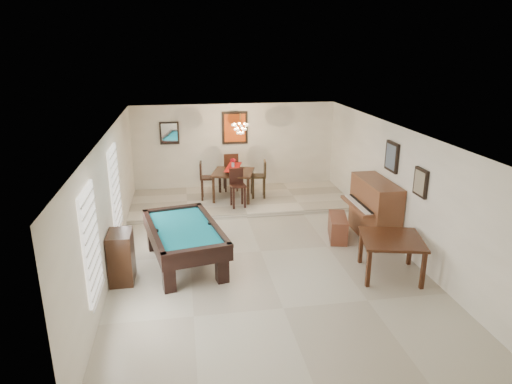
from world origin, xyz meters
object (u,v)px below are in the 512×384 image
object	(u,v)px
piano_bench	(338,227)
flower_vase	(233,163)
apothecary_chest	(121,257)
chandelier	(240,125)
dining_chair_south	(238,188)
dining_table	(233,183)
square_table	(390,257)
upright_piano	(368,210)
dining_chair_west	(208,181)
dining_chair_east	(259,179)
dining_chair_north	(230,171)
pool_table	(185,246)

from	to	relation	value
piano_bench	flower_vase	xyz separation A→B (m)	(-2.06, 2.88, 0.88)
apothecary_chest	chandelier	world-z (taller)	chandelier
flower_vase	dining_chair_south	size ratio (longest dim) A/B	0.26
chandelier	dining_table	bearing A→B (deg)	154.38
square_table	upright_piano	xyz separation A→B (m)	(0.26, 1.77, 0.29)
piano_bench	chandelier	world-z (taller)	chandelier
apothecary_chest	flower_vase	size ratio (longest dim) A/B	3.70
piano_bench	dining_chair_west	world-z (taller)	dining_chair_west
dining_table	dining_chair_east	world-z (taller)	dining_chair_east
dining_table	dining_chair_west	bearing A→B (deg)	176.42
piano_bench	dining_table	bearing A→B (deg)	125.48
upright_piano	flower_vase	bearing A→B (deg)	132.65
square_table	dining_chair_east	world-z (taller)	dining_chair_east
dining_chair_west	dining_table	bearing A→B (deg)	-88.38
chandelier	piano_bench	bearing A→B (deg)	-56.34
piano_bench	apothecary_chest	bearing A→B (deg)	-165.03
dining_chair_west	chandelier	xyz separation A→B (m)	(0.91, -0.14, 1.55)
dining_table	dining_chair_west	xyz separation A→B (m)	(-0.71, 0.04, 0.08)
square_table	dining_chair_west	world-z (taller)	dining_chair_west
dining_table	dining_chair_west	size ratio (longest dim) A/B	1.02
upright_piano	chandelier	bearing A→B (deg)	131.42
square_table	dining_chair_south	xyz separation A→B (m)	(-2.42, 4.00, 0.24)
piano_bench	dining_table	size ratio (longest dim) A/B	0.88
square_table	dining_chair_south	world-z (taller)	dining_chair_south
square_table	dining_chair_south	size ratio (longest dim) A/B	1.10
upright_piano	dining_chair_east	distance (m)	3.57
piano_bench	dining_table	world-z (taller)	dining_table
flower_vase	dining_chair_north	world-z (taller)	flower_vase
piano_bench	chandelier	xyz separation A→B (m)	(-1.86, 2.79, 1.94)
pool_table	dining_table	xyz separation A→B (m)	(1.40, 3.63, 0.17)
chandelier	dining_chair_south	bearing A→B (deg)	-104.42
dining_chair_west	chandelier	size ratio (longest dim) A/B	1.77
square_table	piano_bench	distance (m)	1.89
pool_table	dining_chair_west	size ratio (longest dim) A/B	2.24
piano_bench	dining_chair_north	size ratio (longest dim) A/B	0.84
dining_chair_north	upright_piano	bearing A→B (deg)	124.89
dining_chair_west	dining_chair_north	bearing A→B (deg)	-39.54
dining_chair_north	dining_chair_west	distance (m)	1.02
piano_bench	dining_chair_south	distance (m)	2.98
square_table	dining_table	distance (m)	5.33
square_table	chandelier	bearing A→B (deg)	116.07
square_table	dining_chair_west	distance (m)	5.73
flower_vase	dining_chair_west	size ratio (longest dim) A/B	0.25
upright_piano	dining_chair_north	bearing A→B (deg)	126.14
dining_chair_west	piano_bench	bearing A→B (deg)	-131.46
square_table	chandelier	world-z (taller)	chandelier
apothecary_chest	dining_chair_east	bearing A→B (deg)	51.46
square_table	dining_chair_north	bearing A→B (deg)	114.12
dining_table	dining_chair_south	distance (m)	0.72
square_table	flower_vase	distance (m)	5.38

